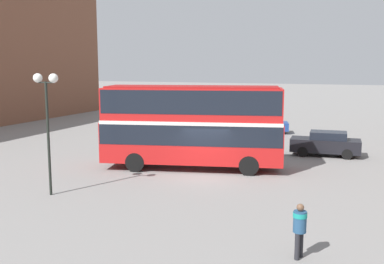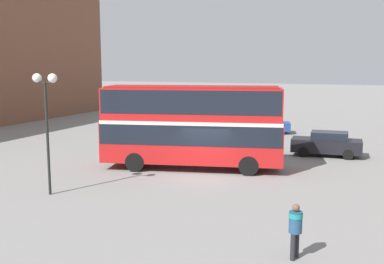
% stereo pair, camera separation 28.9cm
% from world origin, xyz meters
% --- Properties ---
extents(ground_plane, '(240.00, 240.00, 0.00)m').
position_xyz_m(ground_plane, '(0.00, 0.00, 0.00)').
color(ground_plane, gray).
extents(double_decker_bus, '(10.40, 4.78, 4.71)m').
position_xyz_m(double_decker_bus, '(-1.23, 1.24, 2.71)').
color(double_decker_bus, red).
rests_on(double_decker_bus, ground_plane).
extents(pedestrian_foreground, '(0.52, 0.52, 1.73)m').
position_xyz_m(pedestrian_foreground, '(6.12, -8.77, 1.06)').
color(pedestrian_foreground, '#232328').
rests_on(pedestrian_foreground, ground_plane).
extents(parked_car_kerb_near, '(4.90, 2.85, 1.55)m').
position_xyz_m(parked_car_kerb_near, '(-0.48, 16.13, 0.78)').
color(parked_car_kerb_near, navy).
rests_on(parked_car_kerb_near, ground_plane).
extents(parked_car_kerb_far, '(4.46, 1.96, 1.60)m').
position_xyz_m(parked_car_kerb_far, '(5.56, 7.79, 0.81)').
color(parked_car_kerb_far, black).
rests_on(parked_car_kerb_far, ground_plane).
extents(street_lamp_twin_globe, '(1.25, 0.41, 5.50)m').
position_xyz_m(street_lamp_twin_globe, '(-5.37, -5.93, 4.37)').
color(street_lamp_twin_globe, black).
rests_on(street_lamp_twin_globe, ground_plane).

